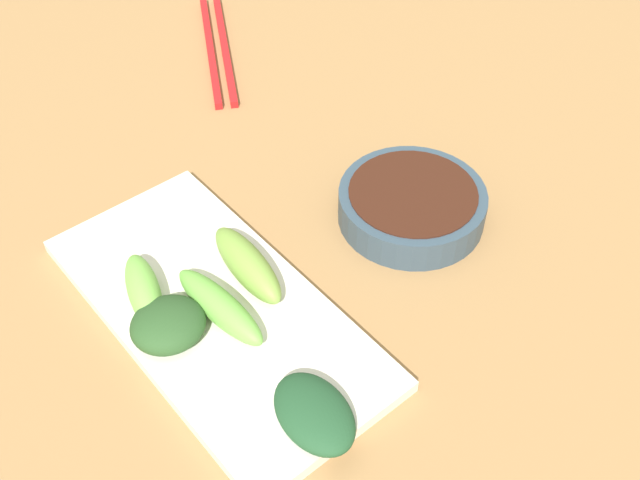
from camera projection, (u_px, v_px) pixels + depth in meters
The scene contains 9 objects.
tabletop at pixel (324, 280), 0.66m from camera, with size 2.10×2.10×0.02m, color #9A7044.
sauce_bowl at pixel (413, 204), 0.68m from camera, with size 0.13×0.13×0.03m.
serving_plate at pixel (216, 311), 0.61m from camera, with size 0.15×0.31×0.01m, color silver.
broccoli_stalk_0 at pixel (220, 306), 0.59m from camera, with size 0.03×0.10×0.03m, color #6AAF43.
broccoli_stalk_1 at pixel (144, 290), 0.60m from camera, with size 0.03×0.08×0.03m, color #74B849.
broccoli_stalk_2 at pixel (247, 264), 0.62m from camera, with size 0.03×0.09×0.03m, color #779E3F.
broccoli_leafy_3 at pixel (168, 325), 0.58m from camera, with size 0.06×0.06×0.03m, color #274922.
broccoli_leafy_4 at pixel (314, 413), 0.53m from camera, with size 0.05×0.07×0.02m, color #1F4628.
chopsticks at pixel (217, 48), 0.89m from camera, with size 0.14×0.21×0.01m.
Camera 1 is at (0.28, 0.33, 0.50)m, focal length 42.76 mm.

